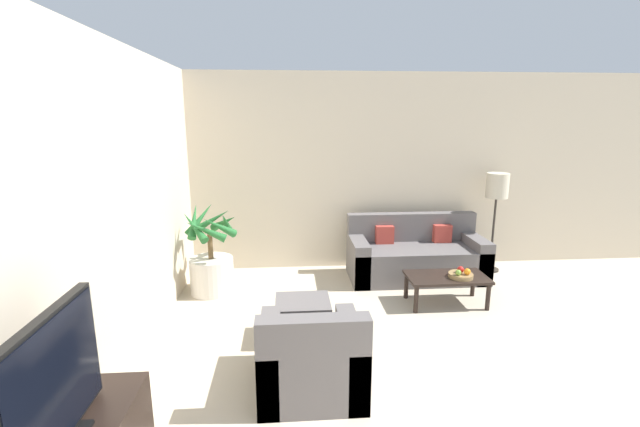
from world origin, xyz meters
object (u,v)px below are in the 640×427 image
Objects in this scene: floor_lamp at (497,191)px; apple_red at (461,270)px; coffee_table at (447,280)px; ottoman at (303,319)px; apple_green at (458,273)px; orange_fruit at (467,272)px; sofa_loveseat at (416,257)px; fruit_bowl at (461,275)px; armchair at (311,358)px; television at (53,383)px; potted_palm at (211,263)px.

apple_red is (-0.89, -1.07, -0.70)m from floor_lamp.
ottoman is (-1.67, -0.65, -0.10)m from coffee_table.
apple_green is 0.89× the size of orange_fruit.
sofa_loveseat reaches higher than orange_fruit.
apple_green reaches higher than fruit_bowl.
apple_red is at bearing 38.09° from armchair.
apple_green is 2.17m from armchair.
floor_lamp is at bearing 31.98° from ottoman.
sofa_loveseat is 1.02m from orange_fruit.
orange_fruit is (0.19, -0.11, 0.13)m from coffee_table.
coffee_table is at bearing 43.04° from television.
apple_red is (0.24, -0.90, 0.14)m from sofa_loveseat.
floor_lamp is 18.01× the size of apple_red.
ottoman is (-2.69, -1.68, -0.93)m from floor_lamp.
sofa_loveseat is (2.63, 0.30, -0.09)m from potted_palm.
sofa_loveseat is at bearing 56.22° from armchair.
apple_green is (2.81, -0.67, 0.04)m from potted_palm.
television is at bearing -134.66° from armchair.
potted_palm reaches higher than ottoman.
television is 0.87× the size of coffee_table.
orange_fruit reaches higher than coffee_table.
television reaches higher than apple_red.
fruit_bowl is at bearing -93.73° from apple_red.
ottoman is (1.19, 2.02, -0.75)m from television.
fruit_bowl is 0.52× the size of ottoman.
potted_palm is at bearing 167.94° from fruit_bowl.
television is at bearing -139.03° from apple_green.
orange_fruit is at bearing -29.77° from coffee_table.
ottoman is (1.06, -1.21, -0.18)m from potted_palm.
coffee_table is 14.02× the size of apple_green.
ottoman is at bearing -163.59° from orange_fruit.
sofa_loveseat is at bearing 6.60° from potted_palm.
apple_red is (0.14, -0.04, 0.13)m from coffee_table.
sofa_loveseat is at bearing 96.89° from coffee_table.
coffee_table is 0.20m from apple_red.
potted_palm reaches higher than sofa_loveseat.
fruit_bowl is at bearing 46.30° from apple_green.
ottoman is at bearing -161.27° from apple_red.
orange_fruit is (2.92, -0.66, 0.05)m from potted_palm.
apple_green is at bearing -126.86° from apple_red.
television reaches higher than ottoman.
potted_palm is 15.26× the size of orange_fruit.
television is 4.53m from sofa_loveseat.
coffee_table is 1.04× the size of armchair.
apple_red reaches higher than orange_fruit.
television reaches higher than armchair.
potted_palm is 2.79m from coffee_table.
coffee_table is at bearing 41.18° from armchair.
ottoman is at bearing -48.63° from potted_palm.
apple_red is at bearing -75.02° from sofa_loveseat.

